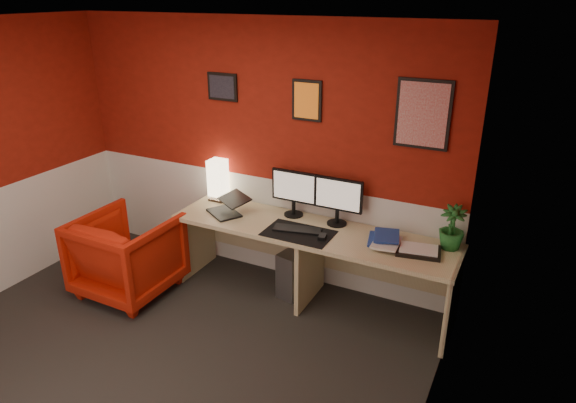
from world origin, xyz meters
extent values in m
cube|color=black|center=(0.00, 0.00, 0.00)|extent=(4.00, 3.50, 0.01)
cube|color=white|center=(0.00, 0.00, 2.50)|extent=(4.00, 3.50, 0.01)
cube|color=maroon|center=(0.00, 1.75, 1.25)|extent=(4.00, 0.01, 2.50)
cube|color=maroon|center=(2.00, 0.00, 1.25)|extent=(0.01, 3.50, 2.50)
cube|color=silver|center=(0.00, 1.75, 0.50)|extent=(4.00, 0.01, 1.00)
cube|color=silver|center=(2.00, 0.00, 0.50)|extent=(0.01, 3.50, 1.00)
cube|color=tan|center=(0.73, 1.41, 0.36)|extent=(2.60, 0.65, 0.73)
cube|color=#FFE5B2|center=(-0.40, 1.63, 0.93)|extent=(0.16, 0.16, 0.40)
cube|color=black|center=(-0.15, 1.35, 0.84)|extent=(0.40, 0.37, 0.22)
cube|color=black|center=(0.45, 1.62, 1.02)|extent=(0.45, 0.06, 0.58)
cube|color=black|center=(0.89, 1.62, 1.02)|extent=(0.45, 0.06, 0.58)
cube|color=black|center=(0.66, 1.29, 0.73)|extent=(0.60, 0.38, 0.01)
cube|color=black|center=(0.63, 1.33, 0.74)|extent=(0.44, 0.23, 0.02)
cube|color=black|center=(0.89, 1.28, 0.75)|extent=(0.08, 0.11, 0.03)
imported|color=navy|center=(1.25, 1.43, 0.74)|extent=(0.27, 0.33, 0.03)
imported|color=silver|center=(1.32, 1.38, 0.77)|extent=(0.23, 0.30, 0.02)
imported|color=navy|center=(1.30, 1.42, 0.79)|extent=(0.27, 0.32, 0.03)
cube|color=black|center=(1.68, 1.40, 0.74)|extent=(0.39, 0.31, 0.03)
imported|color=#19591E|center=(1.89, 1.60, 0.92)|extent=(0.22, 0.22, 0.37)
cube|color=#99999E|center=(0.57, 1.50, 0.23)|extent=(0.29, 0.48, 0.45)
imported|color=#B71C09|center=(-0.89, 0.79, 0.39)|extent=(0.83, 0.86, 0.77)
cube|color=black|center=(-0.36, 1.74, 1.85)|extent=(0.32, 0.02, 0.26)
cube|color=orange|center=(0.52, 1.74, 1.80)|extent=(0.28, 0.02, 0.36)
cube|color=red|center=(1.54, 1.74, 1.78)|extent=(0.44, 0.02, 0.56)
camera|label=1|loc=(2.38, -2.36, 2.70)|focal=32.00mm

